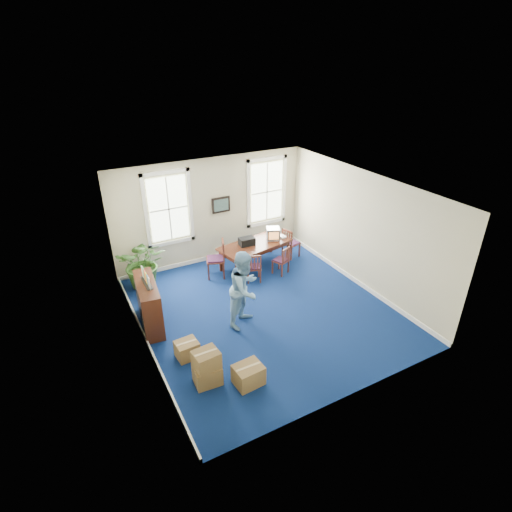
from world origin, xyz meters
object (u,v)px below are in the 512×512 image
conference_table (255,255)px  crt_tv (273,233)px  credenza (149,303)px  chair_near_left (254,267)px  cardboard_boxes (214,360)px  man (245,289)px  potted_plant (144,263)px

conference_table → crt_tv: size_ratio=5.12×
credenza → conference_table: bearing=27.7°
chair_near_left → credenza: (-3.14, -0.64, 0.15)m
credenza → cardboard_boxes: size_ratio=1.08×
man → credenza: 2.30m
chair_near_left → cardboard_boxes: size_ratio=0.63×
crt_tv → potted_plant: 3.91m
conference_table → crt_tv: bearing=-6.7°
crt_tv → cardboard_boxes: crt_tv is taller
credenza → potted_plant: potted_plant is taller
cardboard_boxes → crt_tv: bearing=46.5°
conference_table → cardboard_boxes: size_ratio=1.56×
man → crt_tv: bearing=14.6°
cardboard_boxes → man: bearing=44.1°
crt_tv → man: man is taller
potted_plant → man: bearing=-58.9°
chair_near_left → potted_plant: bearing=-1.9°
conference_table → chair_near_left: (-0.45, -0.75, 0.07)m
potted_plant → crt_tv: bearing=-5.3°
chair_near_left → conference_table: bearing=-100.3°
man → cardboard_boxes: man is taller
man → cardboard_boxes: (-1.36, -1.32, -0.55)m
conference_table → potted_plant: 3.29m
conference_table → chair_near_left: bearing=-132.0°
man → credenza: (-2.04, 1.00, -0.35)m
man → chair_near_left: bearing=22.7°
conference_table → chair_near_left: size_ratio=2.46×
man → conference_table: bearing=23.6°
chair_near_left → credenza: 3.21m
conference_table → credenza: size_ratio=1.45×
man → potted_plant: 3.28m
chair_near_left → cardboard_boxes: 3.85m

